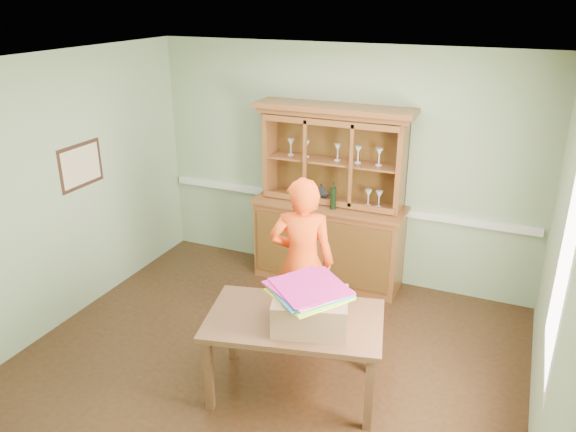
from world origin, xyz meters
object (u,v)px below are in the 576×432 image
at_px(dining_table, 295,327).
at_px(person, 302,263).
at_px(china_hutch, 330,222).
at_px(cardboard_box, 310,311).

bearing_deg(dining_table, person, 94.56).
bearing_deg(china_hutch, cardboard_box, -74.65).
distance_m(dining_table, cardboard_box, 0.28).
xyz_separation_m(dining_table, cardboard_box, (0.16, -0.06, 0.22)).
distance_m(china_hutch, person, 1.32).
bearing_deg(cardboard_box, person, 116.56).
xyz_separation_m(cardboard_box, person, (-0.39, 0.78, -0.01)).
bearing_deg(person, cardboard_box, 98.38).
relative_size(cardboard_box, person, 0.35).
bearing_deg(cardboard_box, china_hutch, 105.35).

